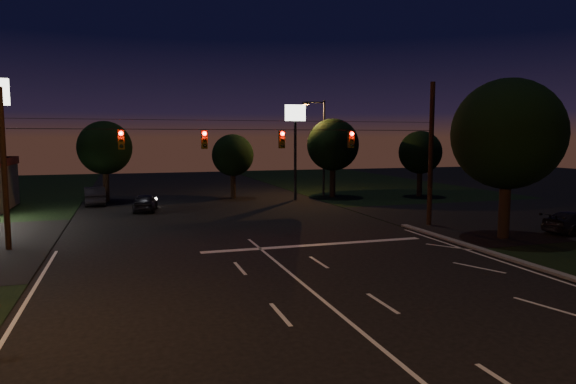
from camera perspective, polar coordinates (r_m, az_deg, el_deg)
name	(u,v)px	position (r m, az deg, el deg)	size (l,w,h in m)	color
ground	(360,330)	(15.54, 7.95, -15.00)	(140.00, 140.00, 0.00)	black
cross_street_right	(520,217)	(39.60, 24.35, -2.54)	(20.00, 16.00, 0.02)	black
stop_bar	(316,245)	(26.85, 3.14, -5.88)	(12.00, 0.50, 0.01)	silver
utility_pole_right	(429,225)	(33.97, 15.37, -3.57)	(0.30, 0.30, 9.00)	black
utility_pole_left	(9,250)	(29.16, -28.60, -5.68)	(0.28, 0.28, 8.00)	black
signal_span	(244,139)	(28.72, -4.91, 5.93)	(24.00, 0.40, 1.56)	black
pole_sign_right	(295,130)	(45.38, 0.81, 6.94)	(1.80, 0.30, 8.40)	black
street_light_right_far	(321,141)	(48.36, 3.72, 5.69)	(2.20, 0.35, 9.00)	black
tree_right_near	(506,135)	(30.54, 23.06, 5.80)	(6.00, 6.00, 8.76)	black
tree_far_b	(105,148)	(47.22, -19.66, 4.58)	(4.60, 4.60, 6.98)	black
tree_far_c	(233,156)	(47.12, -6.16, 4.03)	(3.80, 3.80, 5.86)	black
tree_far_d	(333,145)	(47.85, 4.97, 5.18)	(4.80, 4.80, 7.30)	black
tree_far_e	(420,153)	(49.73, 14.44, 4.23)	(4.00, 4.00, 6.18)	black
car_oncoming_a	(145,202)	(40.21, -15.58, -1.12)	(1.60, 3.97, 1.35)	black
car_oncoming_b	(95,196)	(45.42, -20.69, -0.39)	(1.58, 4.54, 1.50)	black
car_cross	(576,222)	(34.33, 29.38, -2.95)	(1.80, 4.43, 1.29)	black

